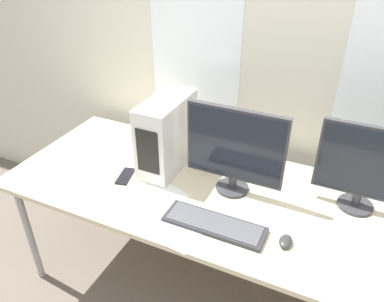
{
  "coord_description": "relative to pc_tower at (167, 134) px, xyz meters",
  "views": [
    {
      "loc": [
        0.35,
        -0.99,
        1.95
      ],
      "look_at": [
        -0.32,
        0.44,
        0.97
      ],
      "focal_mm": 35.0,
      "sensor_mm": 36.0,
      "label": 1
    }
  ],
  "objects": [
    {
      "name": "paper_sheet_front",
      "position": [
        0.08,
        -0.31,
        -0.2
      ],
      "size": [
        0.29,
        0.35,
        0.0
      ],
      "rotation": [
        0.0,
        0.0,
        -0.31
      ],
      "color": "white",
      "rests_on": "desk"
    },
    {
      "name": "wall_back",
      "position": [
        0.52,
        0.46,
        0.39
      ],
      "size": [
        8.0,
        0.07,
        2.7
      ],
      "color": "beige",
      "rests_on": "ground_plane"
    },
    {
      "name": "desk",
      "position": [
        0.52,
        -0.11,
        -0.24
      ],
      "size": [
        2.6,
        0.89,
        0.76
      ],
      "color": "beige",
      "rests_on": "ground_plane"
    },
    {
      "name": "monitor_right_near",
      "position": [
        1.0,
        0.07,
        0.03
      ],
      "size": [
        0.44,
        0.17,
        0.44
      ],
      "color": "#333338",
      "rests_on": "desk"
    },
    {
      "name": "monitor_main",
      "position": [
        0.41,
        -0.06,
        0.04
      ],
      "size": [
        0.5,
        0.17,
        0.46
      ],
      "color": "#333338",
      "rests_on": "desk"
    },
    {
      "name": "paper_sheet_left",
      "position": [
        0.3,
        -0.41,
        -0.2
      ],
      "size": [
        0.24,
        0.32,
        0.0
      ],
      "rotation": [
        0.0,
        0.0,
        -0.12
      ],
      "color": "white",
      "rests_on": "desk"
    },
    {
      "name": "keyboard",
      "position": [
        0.43,
        -0.35,
        -0.19
      ],
      "size": [
        0.47,
        0.15,
        0.02
      ],
      "color": "#28282D",
      "rests_on": "desk"
    },
    {
      "name": "pc_tower",
      "position": [
        0.0,
        0.0,
        0.0
      ],
      "size": [
        0.18,
        0.41,
        0.41
      ],
      "color": "silver",
      "rests_on": "desk"
    },
    {
      "name": "mouse",
      "position": [
        0.75,
        -0.32,
        -0.19
      ],
      "size": [
        0.06,
        0.09,
        0.03
      ],
      "color": "#2D2D2D",
      "rests_on": "desk"
    },
    {
      "name": "cell_phone",
      "position": [
        -0.16,
        -0.2,
        -0.2
      ],
      "size": [
        0.1,
        0.16,
        0.01
      ],
      "rotation": [
        0.0,
        0.0,
        0.22
      ],
      "color": "black",
      "rests_on": "desk"
    }
  ]
}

